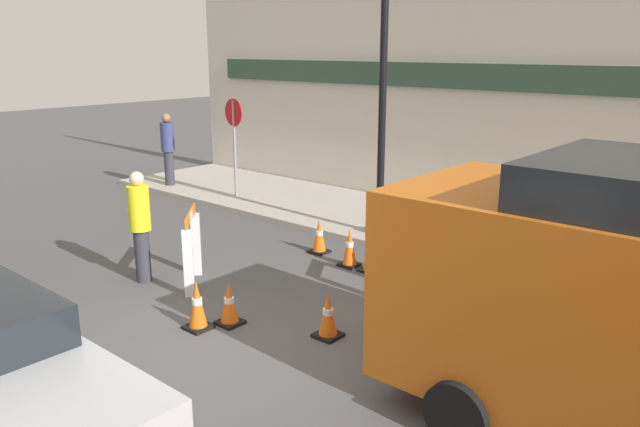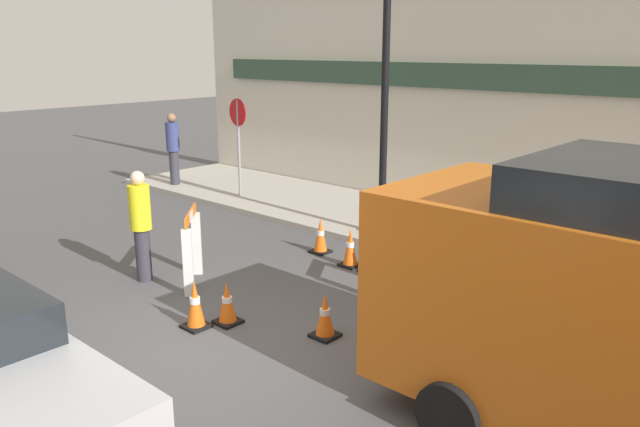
% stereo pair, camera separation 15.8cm
% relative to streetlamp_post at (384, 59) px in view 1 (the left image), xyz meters
% --- Properties ---
extents(ground_plane, '(60.00, 60.00, 0.00)m').
position_rel_streetlamp_post_xyz_m(ground_plane, '(1.30, -5.03, -3.17)').
color(ground_plane, '#4C4C4F').
extents(sidewalk_slab, '(18.00, 3.03, 0.11)m').
position_rel_streetlamp_post_xyz_m(sidewalk_slab, '(1.30, 0.99, -3.11)').
color(sidewalk_slab, '#ADA89E').
rests_on(sidewalk_slab, ground_plane).
extents(storefront_facade, '(18.00, 0.22, 5.50)m').
position_rel_streetlamp_post_xyz_m(storefront_facade, '(1.30, 2.58, -0.42)').
color(storefront_facade, beige).
rests_on(storefront_facade, ground_plane).
extents(streetlamp_post, '(0.44, 0.44, 4.72)m').
position_rel_streetlamp_post_xyz_m(streetlamp_post, '(0.00, 0.00, 0.00)').
color(streetlamp_post, black).
rests_on(streetlamp_post, sidewalk_slab).
extents(stop_sign, '(0.60, 0.07, 2.16)m').
position_rel_streetlamp_post_xyz_m(stop_sign, '(-4.15, 0.27, -1.60)').
color(stop_sign, gray).
rests_on(stop_sign, sidewalk_slab).
extents(barricade_0, '(0.75, 0.75, 1.12)m').
position_rel_streetlamp_post_xyz_m(barricade_0, '(-0.71, -3.60, -2.56)').
color(barricade_0, white).
rests_on(barricade_0, ground_plane).
extents(barricade_1, '(0.52, 0.69, 1.02)m').
position_rel_streetlamp_post_xyz_m(barricade_1, '(1.81, -1.98, -2.63)').
color(barricade_1, white).
rests_on(barricade_1, ground_plane).
extents(traffic_cone_0, '(0.30, 0.30, 0.55)m').
position_rel_streetlamp_post_xyz_m(traffic_cone_0, '(0.68, -4.13, -2.91)').
color(traffic_cone_0, black).
rests_on(traffic_cone_0, ground_plane).
extents(traffic_cone_1, '(0.30, 0.30, 0.60)m').
position_rel_streetlamp_post_xyz_m(traffic_cone_1, '(-0.32, -1.28, -2.88)').
color(traffic_cone_1, black).
rests_on(traffic_cone_1, ground_plane).
extents(traffic_cone_2, '(0.30, 0.30, 0.56)m').
position_rel_streetlamp_post_xyz_m(traffic_cone_2, '(1.84, -3.60, -2.90)').
color(traffic_cone_2, black).
rests_on(traffic_cone_2, ground_plane).
extents(traffic_cone_3, '(0.30, 0.30, 0.61)m').
position_rel_streetlamp_post_xyz_m(traffic_cone_3, '(0.48, -1.46, -2.87)').
color(traffic_cone_3, black).
rests_on(traffic_cone_3, ground_plane).
extents(traffic_cone_4, '(0.30, 0.30, 0.63)m').
position_rel_streetlamp_post_xyz_m(traffic_cone_4, '(0.49, -4.47, -2.87)').
color(traffic_cone_4, black).
rests_on(traffic_cone_4, ground_plane).
extents(traffic_cone_5, '(0.30, 0.30, 0.62)m').
position_rel_streetlamp_post_xyz_m(traffic_cone_5, '(0.87, -1.45, -2.87)').
color(traffic_cone_5, black).
rests_on(traffic_cone_5, ground_plane).
extents(person_worker, '(0.43, 0.43, 1.65)m').
position_rel_streetlamp_post_xyz_m(person_worker, '(-1.41, -3.98, -2.27)').
color(person_worker, '#33333D').
rests_on(person_worker, ground_plane).
extents(person_pedestrian, '(0.32, 0.32, 1.72)m').
position_rel_streetlamp_post_xyz_m(person_pedestrian, '(-6.25, -0.00, -2.12)').
color(person_pedestrian, '#33333D').
rests_on(person_pedestrian, sidewalk_slab).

